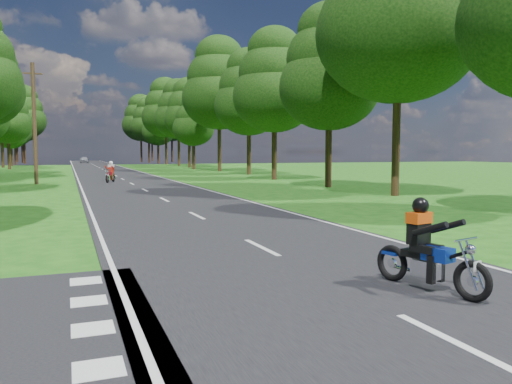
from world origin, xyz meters
name	(u,v)px	position (x,y,z in m)	size (l,w,h in m)	color
ground	(300,267)	(0.00, 0.00, 0.00)	(160.00, 160.00, 0.00)	#1C5012
main_road	(106,171)	(0.00, 50.00, 0.01)	(7.00, 140.00, 0.02)	black
road_markings	(106,172)	(-0.14, 48.13, 0.02)	(7.40, 140.00, 0.01)	silver
treeline	(110,105)	(1.43, 60.06, 8.25)	(40.00, 115.35, 14.78)	black
telegraph_pole	(34,123)	(-6.00, 28.00, 4.07)	(1.20, 0.26, 8.00)	#382616
rider_near_blue	(430,244)	(1.16, -2.16, 0.74)	(0.58, 1.73, 1.44)	navy
rider_far_red	(110,172)	(-1.23, 28.09, 0.77)	(0.60, 1.80, 1.50)	red
distant_car	(85,160)	(-0.91, 93.74, 0.65)	(1.49, 3.70, 1.26)	#AFB1B7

